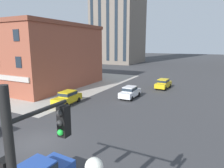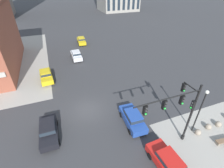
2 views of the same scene
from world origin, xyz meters
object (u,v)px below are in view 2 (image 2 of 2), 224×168
bollard_sphere_curb_c (218,124)px  street_lamp_corner_near (201,107)px  car_cross_eastbound (81,40)px  car_main_northbound_far (48,130)px  traffic_signal_main (180,108)px  bollard_sphere_curb_b (208,127)px  car_main_mid (133,118)px  car_main_northbound_near (169,162)px  car_parked_curb (76,55)px  car_main_southbound_far (46,75)px  bollard_sphere_curb_a (198,132)px  bench_near_signal (224,141)px

bollard_sphere_curb_c → street_lamp_corner_near: street_lamp_corner_near is taller
car_cross_eastbound → car_main_northbound_far: bearing=-109.0°
car_main_northbound_far → traffic_signal_main: bearing=-24.2°
street_lamp_corner_near → car_main_northbound_far: (-14.75, 4.91, -2.52)m
bollard_sphere_curb_b → car_main_mid: (-7.59, 3.70, 0.59)m
car_main_northbound_far → car_main_mid: 9.18m
street_lamp_corner_near → car_main_northbound_near: 6.35m
traffic_signal_main → street_lamp_corner_near: (3.14, 0.31, -1.22)m
traffic_signal_main → car_main_northbound_far: traffic_signal_main is taller
car_parked_curb → street_lamp_corner_near: bearing=-70.0°
car_main_southbound_far → traffic_signal_main: bearing=-56.3°
car_main_southbound_far → bollard_sphere_curb_b: bearing=-46.3°
bollard_sphere_curb_a → car_main_northbound_far: car_main_northbound_far is taller
car_cross_eastbound → bench_near_signal: bearing=-77.8°
traffic_signal_main → car_main_northbound_far: 13.27m
traffic_signal_main → bollard_sphere_curb_a: traffic_signal_main is taller
street_lamp_corner_near → car_main_northbound_near: bearing=-153.9°
bench_near_signal → street_lamp_corner_near: size_ratio=0.34×
car_main_southbound_far → car_main_mid: size_ratio=1.00×
car_main_southbound_far → car_cross_eastbound: (8.93, 14.84, 0.00)m
street_lamp_corner_near → car_main_northbound_near: size_ratio=1.23×
bollard_sphere_curb_b → car_parked_curb: size_ratio=0.15×
traffic_signal_main → car_main_mid: (-2.58, 3.59, -3.74)m
bollard_sphere_curb_a → car_parked_curb: car_parked_curb is taller
car_main_northbound_far → bench_near_signal: bearing=-24.0°
traffic_signal_main → bollard_sphere_curb_b: traffic_signal_main is taller
car_main_northbound_far → car_parked_curb: bearing=70.9°
car_main_northbound_near → bollard_sphere_curb_b: bearing=16.8°
bollard_sphere_curb_b → car_parked_curb: car_parked_curb is taller
street_lamp_corner_near → car_main_mid: (-5.72, 3.27, -2.52)m
car_main_southbound_far → car_cross_eastbound: size_ratio=1.00×
street_lamp_corner_near → traffic_signal_main: bearing=-174.3°
traffic_signal_main → bollard_sphere_curb_b: 6.63m
bollard_sphere_curb_c → car_parked_curb: bearing=116.2°
car_cross_eastbound → bollard_sphere_curb_a: bearing=-79.8°
bench_near_signal → car_main_northbound_near: 7.05m
bollard_sphere_curb_a → bench_near_signal: size_ratio=0.35×
bench_near_signal → car_main_mid: size_ratio=0.41×
bollard_sphere_curb_a → car_main_southbound_far: 22.76m
traffic_signal_main → car_main_northbound_near: (-2.09, -2.25, -3.74)m
car_cross_eastbound → car_main_mid: 28.32m
street_lamp_corner_near → car_parked_curb: size_ratio=1.24×
bollard_sphere_curb_a → bollard_sphere_curb_c: 3.05m
bollard_sphere_curb_b → car_cross_eastbound: 32.89m
bench_near_signal → car_main_mid: (-7.51, 5.72, 0.59)m
bollard_sphere_curb_c → car_main_northbound_far: bearing=163.1°
car_cross_eastbound → car_main_northbound_near: bearing=-89.4°
car_main_northbound_far → car_parked_curb: size_ratio=1.00×
bollard_sphere_curb_a → car_main_northbound_near: bearing=-160.1°
street_lamp_corner_near → car_main_northbound_far: bearing=161.6°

